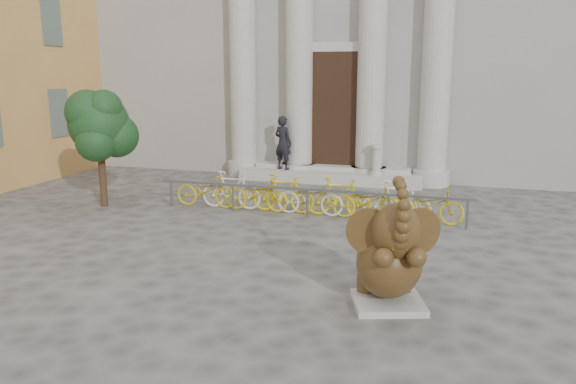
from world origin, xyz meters
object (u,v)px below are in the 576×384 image
(bike_rack, at_px, (310,195))
(pedestrian, at_px, (283,143))
(elephant_statue, at_px, (390,260))
(tree, at_px, (100,126))

(bike_rack, bearing_deg, pedestrian, 116.09)
(elephant_statue, distance_m, bike_rack, 5.82)
(elephant_statue, relative_size, tree, 0.68)
(bike_rack, bearing_deg, tree, -171.98)
(pedestrian, bearing_deg, tree, 75.38)
(bike_rack, distance_m, tree, 5.82)
(pedestrian, bearing_deg, bike_rack, 135.60)
(elephant_statue, bearing_deg, bike_rack, 98.47)
(elephant_statue, xyz_separation_m, tree, (-8.17, 4.40, 1.41))
(elephant_statue, distance_m, tree, 9.39)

